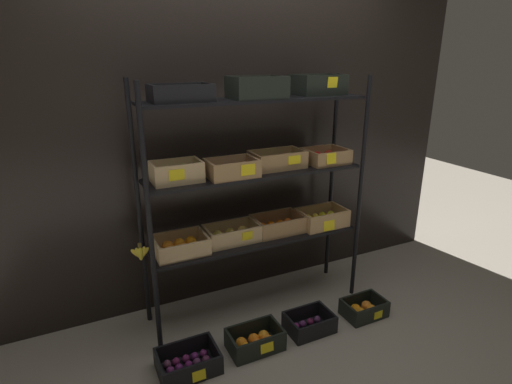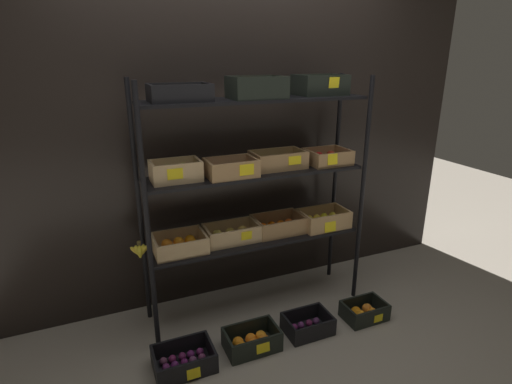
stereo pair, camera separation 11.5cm
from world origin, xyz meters
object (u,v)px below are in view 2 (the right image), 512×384
object	(u,v)px
crate_ground_orange	(252,341)
crate_ground_center_plum	(308,326)
crate_ground_plum	(184,361)
crate_ground_right_orange	(364,312)
display_rack	(257,175)

from	to	relation	value
crate_ground_orange	crate_ground_center_plum	xyz separation A→B (m)	(0.42, 0.00, -0.01)
crate_ground_plum	crate_ground_right_orange	bearing A→B (deg)	-1.13
crate_ground_center_plum	crate_ground_right_orange	xyz separation A→B (m)	(0.45, -0.03, 0.00)
crate_ground_plum	crate_ground_right_orange	xyz separation A→B (m)	(1.32, -0.03, 0.00)
display_rack	crate_ground_center_plum	world-z (taller)	display_rack
crate_ground_center_plum	crate_ground_plum	bearing A→B (deg)	-179.87
display_rack	crate_ground_center_plum	size ratio (longest dim) A/B	5.33
display_rack	crate_ground_plum	bearing A→B (deg)	-147.26
crate_ground_orange	crate_ground_right_orange	xyz separation A→B (m)	(0.87, -0.02, -0.00)
crate_ground_plum	crate_ground_orange	world-z (taller)	crate_ground_orange
display_rack	crate_ground_plum	distance (m)	1.27
crate_ground_plum	crate_ground_center_plum	bearing A→B (deg)	0.13
crate_ground_plum	crate_ground_right_orange	distance (m)	1.32
crate_ground_orange	crate_ground_center_plum	world-z (taller)	crate_ground_orange
crate_ground_plum	crate_ground_center_plum	distance (m)	0.86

